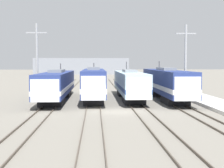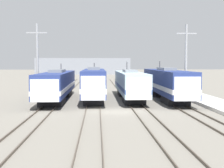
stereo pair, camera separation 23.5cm
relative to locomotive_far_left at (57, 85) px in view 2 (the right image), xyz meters
The scene contains 12 objects.
ground_plane 11.90m from the locomotive_far_left, 52.54° to the right, with size 400.00×400.00×0.00m, color slate.
rail_pair_far_left 9.51m from the locomotive_far_left, 90.00° to the right, with size 1.51×120.00×0.15m.
rail_pair_center_left 10.63m from the locomotive_far_left, 62.94° to the right, with size 1.51×120.00×0.15m.
rail_pair_center_right 13.44m from the locomotive_far_left, 44.39° to the right, with size 1.51×120.00×0.15m.
rail_pair_far_right 17.14m from the locomotive_far_left, 33.13° to the right, with size 1.51×120.00×0.15m.
locomotive_far_left is the anchor object (origin of this frame).
locomotive_center_left 4.76m from the locomotive_far_left, ahead, with size 2.79×16.93×4.81m.
locomotive_center_right 9.53m from the locomotive_far_left, ahead, with size 2.91×18.48×4.99m.
locomotive_far_right 14.26m from the locomotive_far_left, ahead, with size 2.98×19.70×5.08m.
catenary_tower_left 4.13m from the locomotive_far_left, 162.47° to the left, with size 2.68×0.32×9.87m.
catenary_tower_right 17.22m from the locomotive_far_left, ahead, with size 2.68×0.32×9.87m.
depot_building 94.10m from the locomotive_far_left, 90.54° to the left, with size 39.67×8.86×6.86m.
Camera 2 is at (-1.92, -30.72, 4.80)m, focal length 50.00 mm.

